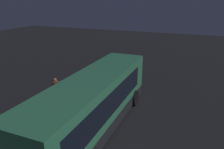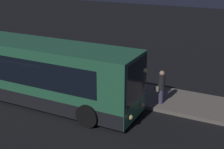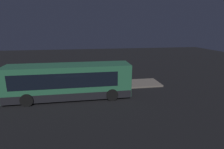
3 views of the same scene
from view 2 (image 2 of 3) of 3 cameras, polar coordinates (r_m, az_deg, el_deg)
ground at (r=17.17m, az=-13.02°, el=-4.75°), size 80.00×80.00×0.00m
platform at (r=19.37m, az=-7.35°, el=-1.18°), size 20.00×2.92×0.18m
bus_lead at (r=16.73m, az=-13.76°, el=0.42°), size 11.37×2.82×3.19m
passenger_boarding at (r=18.31m, az=-5.79°, el=1.08°), size 0.60×0.47×1.74m
passenger_waiting at (r=15.87m, az=8.96°, el=-2.06°), size 0.60×0.58×1.76m
passenger_with_bags at (r=18.96m, az=-1.48°, el=1.85°), size 0.69×0.64×1.78m
suitcase at (r=18.71m, az=-2.52°, el=-0.27°), size 0.35×0.18×0.99m
sign_post at (r=18.24m, az=-9.71°, el=2.93°), size 0.10×0.83×2.51m
trash_bin at (r=19.47m, az=-8.90°, el=0.16°), size 0.44×0.44×0.65m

